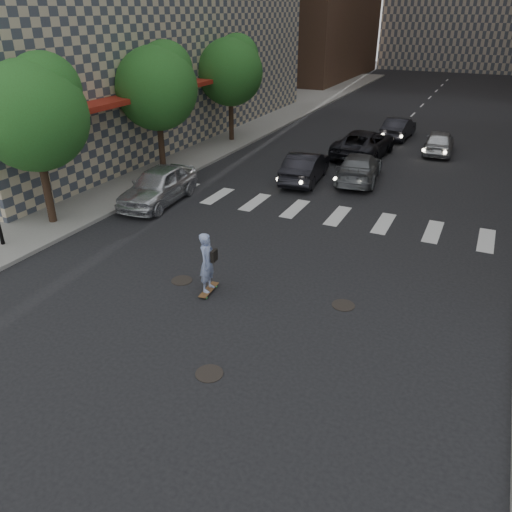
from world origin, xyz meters
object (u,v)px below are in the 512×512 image
(tree_c, at_px, (232,69))
(traffic_car_e, at_px, (399,128))
(tree_a, at_px, (35,110))
(traffic_car_a, at_px, (305,167))
(traffic_car_c, at_px, (364,143))
(tree_b, at_px, (159,84))
(skateboarder, at_px, (208,262))
(traffic_car_b, at_px, (359,167))
(silver_sedan, at_px, (158,186))
(traffic_car_d, at_px, (439,142))

(tree_c, relative_size, traffic_car_e, 1.53)
(tree_a, height_order, traffic_car_e, tree_a)
(traffic_car_a, height_order, traffic_car_c, traffic_car_c)
(tree_b, xyz_separation_m, traffic_car_e, (9.96, 13.60, -3.94))
(tree_b, distance_m, traffic_car_a, 8.60)
(skateboarder, bearing_deg, traffic_car_a, 90.67)
(traffic_car_e, bearing_deg, traffic_car_b, 93.37)
(silver_sedan, bearing_deg, traffic_car_c, 56.69)
(tree_a, relative_size, traffic_car_a, 1.43)
(tree_c, bearing_deg, silver_sedan, -78.51)
(tree_a, xyz_separation_m, tree_c, (0.00, 16.00, 0.00))
(traffic_car_b, distance_m, traffic_car_c, 4.88)
(traffic_car_a, bearing_deg, silver_sedan, 44.27)
(tree_a, bearing_deg, traffic_car_c, 60.55)
(tree_b, height_order, traffic_car_a, tree_b)
(skateboarder, height_order, traffic_car_a, skateboarder)
(skateboarder, relative_size, traffic_car_e, 0.47)
(tree_c, bearing_deg, tree_b, -90.00)
(silver_sedan, xyz_separation_m, traffic_car_a, (4.98, 5.94, -0.07))
(skateboarder, distance_m, traffic_car_d, 21.29)
(tree_a, height_order, silver_sedan, tree_a)
(skateboarder, distance_m, traffic_car_c, 18.10)
(tree_b, xyz_separation_m, traffic_car_c, (8.98, 7.89, -3.84))
(traffic_car_a, xyz_separation_m, traffic_car_c, (1.54, 6.03, 0.04))
(tree_b, bearing_deg, skateboarder, -49.69)
(tree_c, bearing_deg, traffic_car_a, -39.53)
(traffic_car_c, relative_size, traffic_car_e, 1.34)
(tree_a, distance_m, traffic_car_a, 12.95)
(tree_a, xyz_separation_m, silver_sedan, (2.45, 3.92, -3.82))
(traffic_car_a, bearing_deg, traffic_car_b, -159.23)
(traffic_car_a, bearing_deg, tree_a, 47.24)
(tree_a, relative_size, tree_c, 1.00)
(traffic_car_b, height_order, traffic_car_c, traffic_car_c)
(skateboarder, height_order, silver_sedan, skateboarder)
(tree_b, bearing_deg, tree_a, -90.00)
(tree_b, distance_m, traffic_car_d, 17.25)
(silver_sedan, distance_m, traffic_car_d, 18.11)
(skateboarder, xyz_separation_m, traffic_car_b, (1.30, 13.32, -0.36))
(traffic_car_b, bearing_deg, traffic_car_d, -118.79)
(tree_a, distance_m, traffic_car_d, 23.06)
(tree_a, height_order, tree_b, same)
(skateboarder, bearing_deg, traffic_car_b, 79.34)
(tree_a, distance_m, tree_b, 8.00)
(tree_c, relative_size, traffic_car_c, 1.14)
(tree_c, relative_size, traffic_car_b, 1.34)
(tree_b, xyz_separation_m, silver_sedan, (2.45, -4.08, -3.82))
(tree_a, xyz_separation_m, traffic_car_b, (9.95, 11.12, -3.93))
(tree_b, height_order, traffic_car_e, tree_b)
(tree_c, bearing_deg, tree_a, -90.00)
(tree_b, height_order, skateboarder, tree_b)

